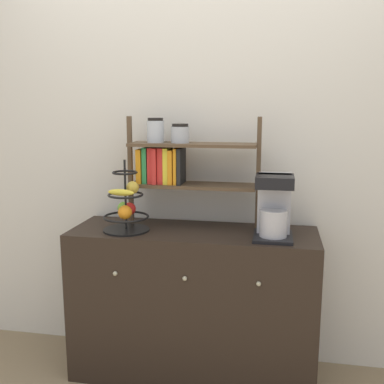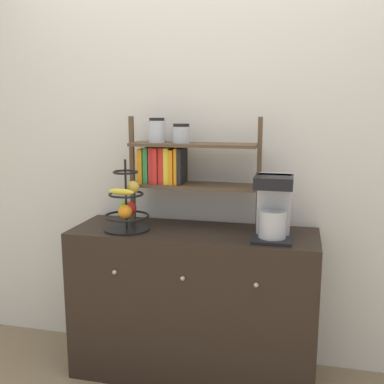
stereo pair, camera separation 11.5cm
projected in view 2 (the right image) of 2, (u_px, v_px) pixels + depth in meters
The scene contains 5 objects.
wall_back at pixel (204, 147), 2.66m from camera, with size 7.00×0.05×2.60m, color silver.
sideboard at pixel (193, 303), 2.56m from camera, with size 1.36×0.48×0.86m.
coffee_maker at pixel (273, 207), 2.31m from camera, with size 0.20×0.24×0.33m.
fruit_stand at pixel (127, 207), 2.48m from camera, with size 0.25×0.25×0.39m.
shelf_hutch at pixel (176, 160), 2.54m from camera, with size 0.76×0.20×0.62m.
Camera 2 is at (0.56, -2.11, 1.53)m, focal length 42.00 mm.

